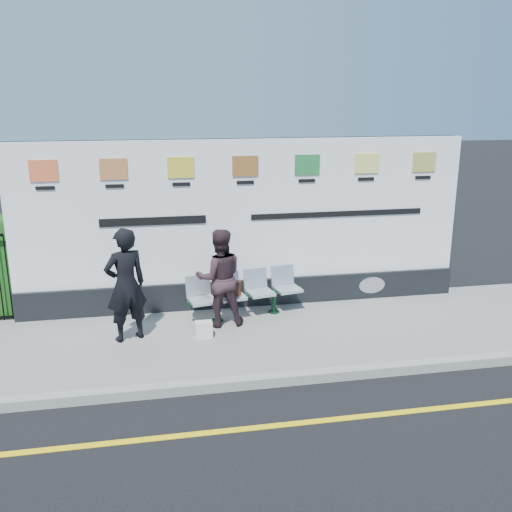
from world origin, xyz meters
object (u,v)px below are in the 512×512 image
(woman_left, at_px, (126,285))
(woman_right, at_px, (220,278))
(billboard, at_px, (245,236))
(bench, at_px, (246,305))

(woman_left, relative_size, woman_right, 1.10)
(billboard, bearing_deg, woman_right, -123.56)
(woman_right, bearing_deg, woman_left, 11.06)
(bench, bearing_deg, billboard, 70.74)
(billboard, height_order, bench, billboard)
(bench, xyz_separation_m, woman_right, (-0.48, -0.25, 0.61))
(billboard, bearing_deg, woman_left, -149.97)
(billboard, xyz_separation_m, woman_left, (-2.07, -1.20, -0.40))
(billboard, xyz_separation_m, bench, (-0.09, -0.60, -1.09))
(woman_right, bearing_deg, bench, -153.92)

